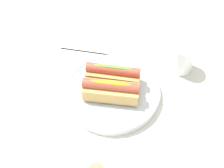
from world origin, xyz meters
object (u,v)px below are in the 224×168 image
hotdog_front (113,75)px  chopstick_near (94,52)px  hotdog_back (111,90)px  water_glass (182,59)px  serving_bowl (112,91)px

hotdog_front → chopstick_near: size_ratio=0.72×
hotdog_back → water_glass: bearing=-162.4°
chopstick_near → water_glass: bearing=176.7°
serving_bowl → hotdog_front: (-0.01, -0.03, 0.04)m
serving_bowl → hotdog_back: bearing=70.4°
hotdog_front → water_glass: (-0.22, -0.02, -0.02)m
hotdog_back → water_glass: (-0.24, -0.08, -0.02)m
serving_bowl → hotdog_front: size_ratio=1.74×
hotdog_back → serving_bowl: bearing=-109.6°
hotdog_front → hotdog_back: bearing=70.4°
hotdog_front → hotdog_back: same height
serving_bowl → hotdog_back: size_ratio=1.73×
serving_bowl → chopstick_near: size_ratio=1.25×
serving_bowl → water_glass: bearing=-167.7°
serving_bowl → hotdog_front: hotdog_front is taller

